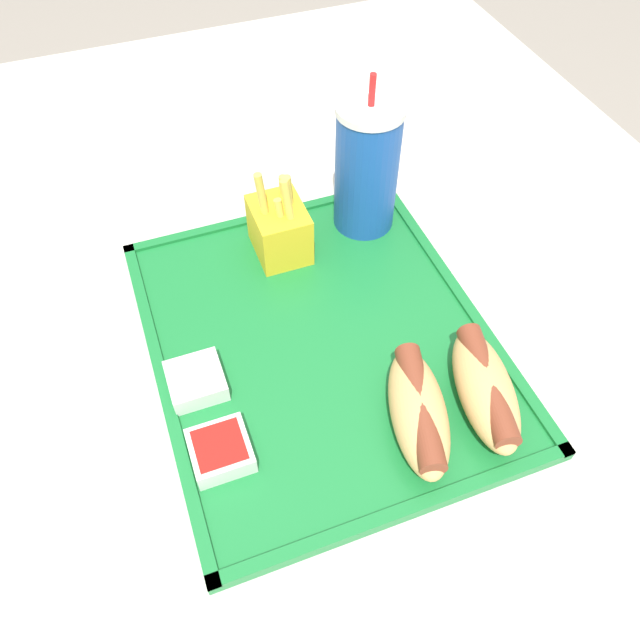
{
  "coord_description": "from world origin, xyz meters",
  "views": [
    {
      "loc": [
        0.36,
        -0.13,
        1.3
      ],
      "look_at": [
        -0.01,
        0.01,
        0.81
      ],
      "focal_mm": 35.0,
      "sensor_mm": 36.0,
      "label": 1
    }
  ],
  "objects_px": {
    "hot_dog_far": "(485,388)",
    "sauce_cup_mayo": "(197,382)",
    "hot_dog_near": "(418,411)",
    "fries_carton": "(280,228)",
    "sauce_cup_ketchup": "(221,450)",
    "soda_cup": "(367,168)"
  },
  "relations": [
    {
      "from": "soda_cup",
      "to": "sauce_cup_mayo",
      "type": "xyz_separation_m",
      "value": [
        0.17,
        -0.25,
        -0.07
      ]
    },
    {
      "from": "soda_cup",
      "to": "sauce_cup_ketchup",
      "type": "distance_m",
      "value": 0.35
    },
    {
      "from": "fries_carton",
      "to": "sauce_cup_ketchup",
      "type": "xyz_separation_m",
      "value": [
        0.23,
        -0.13,
        -0.02
      ]
    },
    {
      "from": "hot_dog_near",
      "to": "fries_carton",
      "type": "relative_size",
      "value": 1.25
    },
    {
      "from": "soda_cup",
      "to": "hot_dog_near",
      "type": "bearing_deg",
      "value": -12.97
    },
    {
      "from": "sauce_cup_ketchup",
      "to": "fries_carton",
      "type": "bearing_deg",
      "value": 150.33
    },
    {
      "from": "hot_dog_near",
      "to": "sauce_cup_mayo",
      "type": "relative_size",
      "value": 2.73
    },
    {
      "from": "sauce_cup_ketchup",
      "to": "sauce_cup_mayo",
      "type": "bearing_deg",
      "value": -177.62
    },
    {
      "from": "hot_dog_near",
      "to": "sauce_cup_ketchup",
      "type": "distance_m",
      "value": 0.18
    },
    {
      "from": "hot_dog_near",
      "to": "sauce_cup_mayo",
      "type": "height_order",
      "value": "hot_dog_near"
    },
    {
      "from": "hot_dog_far",
      "to": "fries_carton",
      "type": "relative_size",
      "value": 1.25
    },
    {
      "from": "soda_cup",
      "to": "sauce_cup_ketchup",
      "type": "relative_size",
      "value": 3.63
    },
    {
      "from": "fries_carton",
      "to": "sauce_cup_ketchup",
      "type": "distance_m",
      "value": 0.27
    },
    {
      "from": "fries_carton",
      "to": "sauce_cup_mayo",
      "type": "height_order",
      "value": "fries_carton"
    },
    {
      "from": "hot_dog_far",
      "to": "sauce_cup_mayo",
      "type": "height_order",
      "value": "hot_dog_far"
    },
    {
      "from": "hot_dog_far",
      "to": "sauce_cup_mayo",
      "type": "relative_size",
      "value": 2.72
    },
    {
      "from": "soda_cup",
      "to": "sauce_cup_mayo",
      "type": "bearing_deg",
      "value": -55.62
    },
    {
      "from": "soda_cup",
      "to": "hot_dog_near",
      "type": "xyz_separation_m",
      "value": [
        0.28,
        -0.06,
        -0.06
      ]
    },
    {
      "from": "hot_dog_far",
      "to": "fries_carton",
      "type": "distance_m",
      "value": 0.29
    },
    {
      "from": "fries_carton",
      "to": "sauce_cup_mayo",
      "type": "xyz_separation_m",
      "value": [
        0.16,
        -0.14,
        -0.02
      ]
    },
    {
      "from": "sauce_cup_mayo",
      "to": "sauce_cup_ketchup",
      "type": "height_order",
      "value": "same"
    },
    {
      "from": "hot_dog_far",
      "to": "hot_dog_near",
      "type": "distance_m",
      "value": 0.07
    }
  ]
}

